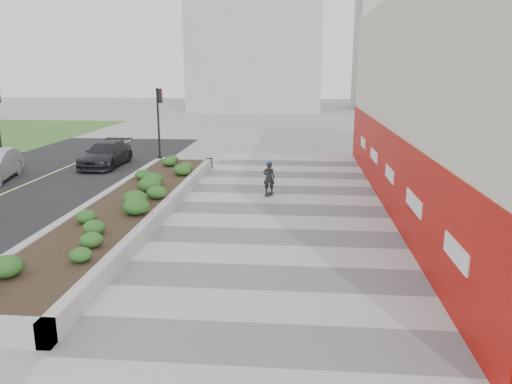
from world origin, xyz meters
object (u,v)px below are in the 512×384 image
planter (130,204)px  car_dark (106,154)px  traffic_signal_near (159,114)px  skateboarder (269,178)px

planter → car_dark: size_ratio=3.94×
planter → car_dark: car_dark is taller
traffic_signal_near → skateboarder: bearing=-47.1°
planter → car_dark: 10.08m
planter → skateboarder: skateboarder is taller
traffic_signal_near → car_dark: (-2.68, -1.44, -2.10)m
planter → skateboarder: (4.89, 3.36, 0.35)m
planter → car_dark: bearing=116.0°
skateboarder → car_dark: 10.91m
skateboarder → car_dark: skateboarder is taller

